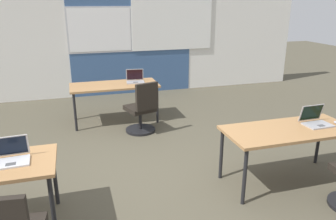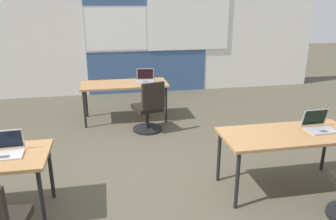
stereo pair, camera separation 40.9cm
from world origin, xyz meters
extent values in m
plane|color=#4C4738|center=(0.00, 0.00, 0.00)|extent=(24.00, 24.00, 0.00)
cube|color=silver|center=(0.00, 4.20, 1.40)|extent=(10.00, 0.20, 2.80)
cube|color=#385684|center=(0.69, 4.09, 1.40)|extent=(2.91, 0.01, 2.80)
cube|color=#B7B7BC|center=(-0.03, 4.09, 1.54)|extent=(1.48, 0.02, 1.04)
cube|color=white|center=(-0.03, 4.08, 1.54)|extent=(1.40, 0.02, 0.96)
cube|color=white|center=(1.70, 4.08, 1.84)|extent=(2.00, 0.02, 1.62)
cylinder|color=black|center=(-1.01, -0.90, 0.34)|extent=(0.04, 0.04, 0.68)
cylinder|color=black|center=(-1.01, -0.30, 0.34)|extent=(0.04, 0.04, 0.68)
cube|color=#A37547|center=(1.75, -0.60, 0.70)|extent=(1.60, 0.70, 0.04)
cylinder|color=black|center=(1.01, -0.90, 0.34)|extent=(0.04, 0.04, 0.68)
cylinder|color=black|center=(1.01, -0.30, 0.34)|extent=(0.04, 0.04, 0.68)
cylinder|color=black|center=(2.49, -0.30, 0.34)|extent=(0.04, 0.04, 0.68)
cube|color=#A37547|center=(0.00, 2.20, 0.70)|extent=(1.60, 0.70, 0.04)
cylinder|color=black|center=(-0.74, 1.90, 0.34)|extent=(0.04, 0.04, 0.68)
cylinder|color=black|center=(0.74, 1.90, 0.34)|extent=(0.04, 0.04, 0.68)
cylinder|color=black|center=(-0.74, 2.50, 0.34)|extent=(0.04, 0.04, 0.68)
cylinder|color=black|center=(0.74, 2.50, 0.34)|extent=(0.04, 0.04, 0.68)
cube|color=silver|center=(-1.36, -0.62, 0.73)|extent=(0.34, 0.25, 0.02)
cube|color=#4C4C4F|center=(-1.35, -0.67, 0.74)|extent=(0.09, 0.07, 0.00)
cube|color=silver|center=(-1.36, -0.48, 0.85)|extent=(0.33, 0.07, 0.22)
cube|color=black|center=(-1.36, -0.48, 0.85)|extent=(0.30, 0.06, 0.19)
cube|color=#9E9EA3|center=(0.40, 2.23, 0.73)|extent=(0.35, 0.27, 0.02)
cube|color=#4C4C4F|center=(0.40, 2.17, 0.74)|extent=(0.10, 0.07, 0.00)
cube|color=#9E9EA3|center=(0.42, 2.36, 0.85)|extent=(0.33, 0.08, 0.22)
cube|color=black|center=(0.42, 2.35, 0.85)|extent=(0.30, 0.07, 0.19)
cylinder|color=black|center=(0.34, 1.58, 0.02)|extent=(0.52, 0.52, 0.04)
cylinder|color=black|center=(0.34, 1.58, 0.21)|extent=(0.06, 0.06, 0.34)
cube|color=black|center=(0.34, 1.58, 0.42)|extent=(0.55, 0.55, 0.08)
cube|color=black|center=(0.42, 1.34, 0.69)|extent=(0.40, 0.18, 0.46)
sphere|color=black|center=(0.27, 1.80, 0.02)|extent=(0.04, 0.04, 0.04)
sphere|color=black|center=(0.58, 1.57, 0.02)|extent=(0.04, 0.04, 0.04)
sphere|color=black|center=(0.15, 1.44, 0.02)|extent=(0.04, 0.04, 0.04)
cube|color=#9E9EA3|center=(2.16, -0.61, 0.73)|extent=(0.34, 0.24, 0.02)
cube|color=#4C4C4F|center=(2.16, -0.66, 0.74)|extent=(0.09, 0.06, 0.00)
cube|color=#9E9EA3|center=(2.15, -0.47, 0.85)|extent=(0.33, 0.07, 0.22)
cube|color=black|center=(2.15, -0.48, 0.85)|extent=(0.30, 0.06, 0.19)
camera|label=1|loc=(-0.71, -3.74, 2.21)|focal=35.16mm
camera|label=2|loc=(-0.31, -3.84, 2.21)|focal=35.16mm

